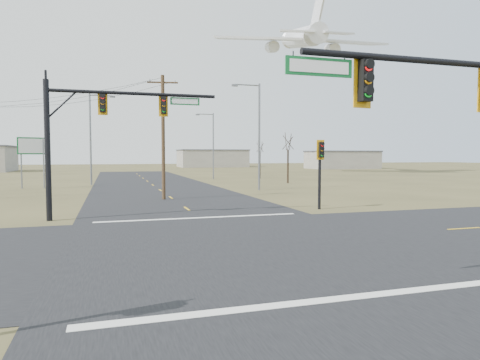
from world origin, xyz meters
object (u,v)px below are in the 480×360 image
mast_arm_far (99,121)px  highway_sign (32,152)px  utility_pole_near (163,136)px  streetlight_b (212,142)px  pedestal_signal_ne (321,159)px  streetlight_c (92,134)px  bare_tree_c (288,141)px  streetlight_a (257,131)px  bare_tree_d (260,146)px

mast_arm_far → highway_sign: 26.95m
utility_pole_near → highway_sign: bearing=127.6°
streetlight_b → utility_pole_near: bearing=-107.5°
mast_arm_far → pedestal_signal_ne: 14.46m
streetlight_b → streetlight_c: bearing=-151.2°
bare_tree_c → mast_arm_far: bearing=-131.8°
utility_pole_near → streetlight_a: 12.46m
bare_tree_d → bare_tree_c: bearing=-90.3°
mast_arm_far → utility_pole_near: utility_pole_near is taller
streetlight_a → utility_pole_near: bearing=-148.1°
mast_arm_far → streetlight_a: (15.36, 16.23, 0.57)m
pedestal_signal_ne → streetlight_b: streetlight_b is taller
mast_arm_far → streetlight_b: size_ratio=0.98×
mast_arm_far → bare_tree_c: size_ratio=1.39×
bare_tree_c → bare_tree_d: 11.04m
utility_pole_near → highway_sign: utility_pole_near is taller
mast_arm_far → bare_tree_d: (23.04, 36.72, -0.66)m
streetlight_b → streetlight_c: 18.73m
bare_tree_d → pedestal_signal_ne: bearing=-103.4°
highway_sign → bare_tree_c: (30.61, -0.10, 1.50)m
pedestal_signal_ne → bare_tree_d: size_ratio=0.77×
streetlight_a → streetlight_b: bearing=89.5°
pedestal_signal_ne → bare_tree_c: size_ratio=0.68×
utility_pole_near → bare_tree_d: bearing=56.1°
highway_sign → bare_tree_d: (30.66, 10.93, 1.00)m
mast_arm_far → streetlight_a: 22.35m
utility_pole_near → bare_tree_d: size_ratio=1.65×
utility_pole_near → streetlight_c: size_ratio=0.92×
mast_arm_far → highway_sign: size_ratio=1.73×
pedestal_signal_ne → streetlight_a: 16.48m
pedestal_signal_ne → utility_pole_near: (-9.46, 9.62, 1.88)m
utility_pole_near → streetlight_b: bearing=69.0°
utility_pole_near → streetlight_c: bearing=107.4°
utility_pole_near → streetlight_a: size_ratio=0.92×
highway_sign → streetlight_a: bearing=-42.9°
pedestal_signal_ne → bare_tree_d: 37.75m
highway_sign → streetlight_b: streetlight_b is taller
highway_sign → streetlight_a: streetlight_a is taller
streetlight_a → highway_sign: bearing=157.4°
mast_arm_far → bare_tree_d: 43.36m
mast_arm_far → streetlight_c: (-1.41, 29.51, 0.61)m
mast_arm_far → streetlight_a: size_ratio=0.88×
streetlight_c → streetlight_a: bearing=-41.5°
highway_sign → streetlight_b: bearing=6.5°
pedestal_signal_ne → streetlight_c: (-15.69, 29.48, 2.87)m
highway_sign → mast_arm_far: bearing=-93.9°
mast_arm_far → streetlight_b: (15.52, 37.51, -0.04)m
mast_arm_far → highway_sign: mast_arm_far is taller
pedestal_signal_ne → bare_tree_d: bare_tree_d is taller
highway_sign → streetlight_b: size_ratio=0.56×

